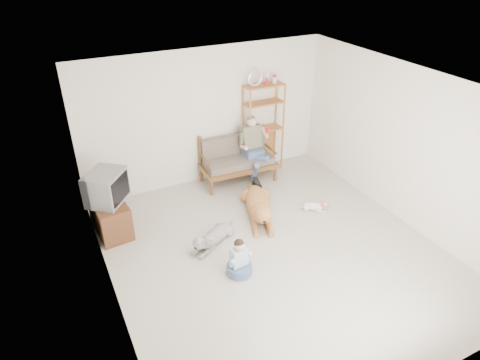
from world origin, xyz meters
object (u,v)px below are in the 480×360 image
loveseat (237,159)px  tv_stand (110,217)px  golden_retriever (259,207)px  etagere (263,128)px

loveseat → tv_stand: size_ratio=1.63×
loveseat → tv_stand: loveseat is taller
golden_retriever → tv_stand: bearing=-175.6°
tv_stand → golden_retriever: size_ratio=0.58×
loveseat → etagere: size_ratio=0.70×
golden_retriever → loveseat: bearing=100.8°
loveseat → tv_stand: (-2.73, -0.67, -0.19)m
loveseat → golden_retriever: size_ratio=0.94×
loveseat → golden_retriever: bearing=-97.1°
loveseat → etagere: 0.85m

